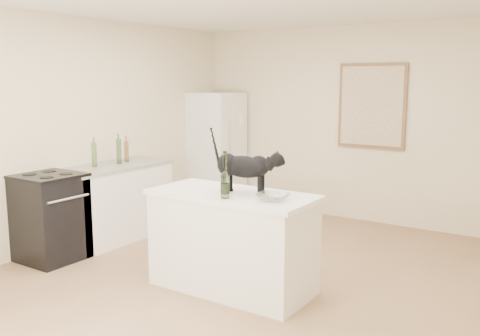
{
  "coord_description": "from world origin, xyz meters",
  "views": [
    {
      "loc": [
        2.71,
        -3.99,
        1.9
      ],
      "look_at": [
        0.15,
        -0.15,
        1.12
      ],
      "focal_mm": 39.64,
      "sensor_mm": 36.0,
      "label": 1
    }
  ],
  "objects_px": {
    "fridge": "(216,150)",
    "wine_bottle": "(225,178)",
    "black_cat": "(244,170)",
    "stove": "(51,218)",
    "glass_bowl": "(273,197)"
  },
  "relations": [
    {
      "from": "black_cat",
      "to": "stove",
      "type": "bearing_deg",
      "value": 179.96
    },
    {
      "from": "fridge",
      "to": "wine_bottle",
      "type": "height_order",
      "value": "fridge"
    },
    {
      "from": "fridge",
      "to": "wine_bottle",
      "type": "relative_size",
      "value": 4.82
    },
    {
      "from": "black_cat",
      "to": "fridge",
      "type": "bearing_deg",
      "value": 119.18
    },
    {
      "from": "fridge",
      "to": "black_cat",
      "type": "relative_size",
      "value": 2.79
    },
    {
      "from": "black_cat",
      "to": "wine_bottle",
      "type": "height_order",
      "value": "black_cat"
    },
    {
      "from": "fridge",
      "to": "glass_bowl",
      "type": "bearing_deg",
      "value": -46.26
    },
    {
      "from": "wine_bottle",
      "to": "glass_bowl",
      "type": "height_order",
      "value": "wine_bottle"
    },
    {
      "from": "wine_bottle",
      "to": "glass_bowl",
      "type": "distance_m",
      "value": 0.44
    },
    {
      "from": "fridge",
      "to": "wine_bottle",
      "type": "bearing_deg",
      "value": -52.47
    },
    {
      "from": "stove",
      "to": "wine_bottle",
      "type": "xyz_separation_m",
      "value": [
        2.13,
        0.18,
        0.63
      ]
    },
    {
      "from": "fridge",
      "to": "glass_bowl",
      "type": "height_order",
      "value": "fridge"
    },
    {
      "from": "stove",
      "to": "wine_bottle",
      "type": "height_order",
      "value": "wine_bottle"
    },
    {
      "from": "stove",
      "to": "fridge",
      "type": "relative_size",
      "value": 0.53
    },
    {
      "from": "stove",
      "to": "glass_bowl",
      "type": "height_order",
      "value": "glass_bowl"
    }
  ]
}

